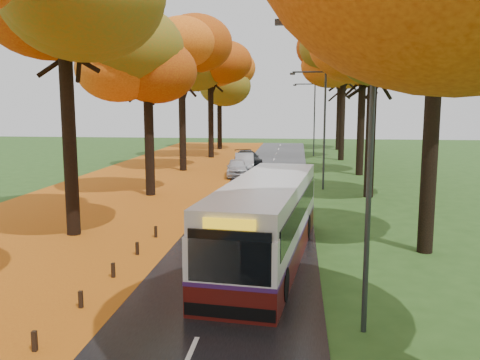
% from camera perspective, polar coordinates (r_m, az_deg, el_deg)
% --- Properties ---
extents(road, '(6.50, 90.00, 0.04)m').
position_cam_1_polar(road, '(30.35, 1.80, -2.45)').
color(road, black).
rests_on(road, ground).
extents(centre_line, '(0.12, 90.00, 0.01)m').
position_cam_1_polar(centre_line, '(30.34, 1.80, -2.40)').
color(centre_line, silver).
rests_on(centre_line, road).
extents(leaf_verge, '(12.00, 90.00, 0.02)m').
position_cam_1_polar(leaf_verge, '(32.34, -14.32, -2.04)').
color(leaf_verge, '#97400D').
rests_on(leaf_verge, ground).
extents(leaf_drift, '(0.90, 90.00, 0.01)m').
position_cam_1_polar(leaf_drift, '(30.74, -3.88, -2.28)').
color(leaf_drift, '#BF6813').
rests_on(leaf_drift, road).
extents(trees_left, '(9.20, 74.00, 13.88)m').
position_cam_1_polar(trees_left, '(33.37, -10.63, 14.83)').
color(trees_left, black).
rests_on(trees_left, ground).
extents(trees_right, '(9.30, 74.20, 13.96)m').
position_cam_1_polar(trees_right, '(32.19, 15.52, 15.18)').
color(trees_right, black).
rests_on(trees_right, ground).
extents(streetlamp_near, '(2.45, 0.18, 8.00)m').
position_cam_1_polar(streetlamp_near, '(12.83, 13.32, 3.31)').
color(streetlamp_near, '#333538').
rests_on(streetlamp_near, ground).
extents(streetlamp_mid, '(2.45, 0.18, 8.00)m').
position_cam_1_polar(streetlamp_mid, '(34.74, 9.07, 6.65)').
color(streetlamp_mid, '#333538').
rests_on(streetlamp_mid, ground).
extents(streetlamp_far, '(2.45, 0.18, 8.00)m').
position_cam_1_polar(streetlamp_far, '(56.72, 8.10, 7.40)').
color(streetlamp_far, '#333538').
rests_on(streetlamp_far, ground).
extents(bus, '(3.85, 11.57, 2.99)m').
position_cam_1_polar(bus, '(18.85, 2.96, -4.40)').
color(bus, '#460E0B').
rests_on(bus, road).
extents(car_white, '(2.15, 4.31, 1.41)m').
position_cam_1_polar(car_white, '(40.47, -0.33, 1.39)').
color(car_white, silver).
rests_on(car_white, road).
extents(car_silver, '(2.05, 4.68, 1.50)m').
position_cam_1_polar(car_silver, '(43.99, 0.49, 2.03)').
color(car_silver, '#A5A8AD').
rests_on(car_silver, road).
extents(car_dark, '(3.30, 5.10, 1.37)m').
position_cam_1_polar(car_dark, '(47.63, 0.89, 2.46)').
color(car_dark, black).
rests_on(car_dark, road).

